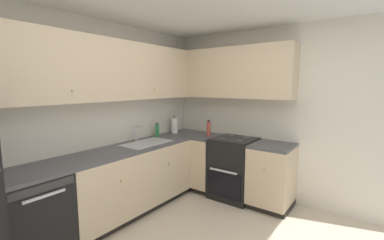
# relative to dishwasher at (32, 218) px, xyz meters

# --- Properties ---
(wall_back) EXTENTS (3.99, 0.05, 2.53)m
(wall_back) POSITION_rel_dishwasher_xyz_m (0.83, 0.33, 0.83)
(wall_back) COLOR silver
(wall_back) RESTS_ON ground_plane
(wall_right) EXTENTS (0.05, 3.67, 2.53)m
(wall_right) POSITION_rel_dishwasher_xyz_m (2.80, -1.49, 0.83)
(wall_right) COLOR silver
(wall_right) RESTS_ON ground_plane
(dishwasher) EXTENTS (0.60, 0.63, 0.87)m
(dishwasher) POSITION_rel_dishwasher_xyz_m (0.00, 0.00, 0.00)
(dishwasher) COLOR black
(dishwasher) RESTS_ON ground_plane
(lower_cabinets_back) EXTENTS (1.87, 0.62, 0.87)m
(lower_cabinets_back) POSITION_rel_dishwasher_xyz_m (1.24, 0.00, 0.00)
(lower_cabinets_back) COLOR beige
(lower_cabinets_back) RESTS_ON ground_plane
(countertop_back) EXTENTS (3.07, 0.60, 0.03)m
(countertop_back) POSITION_rel_dishwasher_xyz_m (1.24, 0.00, 0.45)
(countertop_back) COLOR #4C4C51
(countertop_back) RESTS_ON lower_cabinets_back
(lower_cabinets_right) EXTENTS (0.62, 1.45, 0.87)m
(lower_cabinets_right) POSITION_rel_dishwasher_xyz_m (2.47, -1.13, 0.00)
(lower_cabinets_right) COLOR beige
(lower_cabinets_right) RESTS_ON ground_plane
(countertop_right) EXTENTS (0.60, 1.45, 0.03)m
(countertop_right) POSITION_rel_dishwasher_xyz_m (2.47, -1.13, 0.45)
(countertop_right) COLOR #4C4C51
(countertop_right) RESTS_ON lower_cabinets_right
(oven_range) EXTENTS (0.68, 0.62, 1.05)m
(oven_range) POSITION_rel_dishwasher_xyz_m (2.49, -0.90, 0.02)
(oven_range) COLOR black
(oven_range) RESTS_ON ground_plane
(upper_cabinets_back) EXTENTS (2.75, 0.34, 0.75)m
(upper_cabinets_back) POSITION_rel_dishwasher_xyz_m (1.08, 0.14, 1.46)
(upper_cabinets_back) COLOR beige
(upper_cabinets_right) EXTENTS (0.32, 2.00, 0.75)m
(upper_cabinets_right) POSITION_rel_dishwasher_xyz_m (2.61, -0.70, 1.46)
(upper_cabinets_right) COLOR beige
(sink) EXTENTS (0.70, 0.40, 0.10)m
(sink) POSITION_rel_dishwasher_xyz_m (1.51, -0.03, 0.43)
(sink) COLOR #B7B7BC
(sink) RESTS_ON countertop_back
(faucet) EXTENTS (0.07, 0.16, 0.24)m
(faucet) POSITION_rel_dishwasher_xyz_m (1.51, 0.18, 0.61)
(faucet) COLOR silver
(faucet) RESTS_ON countertop_back
(soap_bottle) EXTENTS (0.06, 0.06, 0.22)m
(soap_bottle) POSITION_rel_dishwasher_xyz_m (1.94, 0.18, 0.57)
(soap_bottle) COLOR #338C4C
(soap_bottle) RESTS_ON countertop_back
(paper_towel_roll) EXTENTS (0.11, 0.11, 0.31)m
(paper_towel_roll) POSITION_rel_dishwasher_xyz_m (2.34, 0.16, 0.59)
(paper_towel_roll) COLOR white
(paper_towel_roll) RESTS_ON countertop_back
(oil_bottle) EXTENTS (0.06, 0.06, 0.26)m
(oil_bottle) POSITION_rel_dishwasher_xyz_m (2.47, -0.44, 0.59)
(oil_bottle) COLOR #BF4C3F
(oil_bottle) RESTS_ON countertop_right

